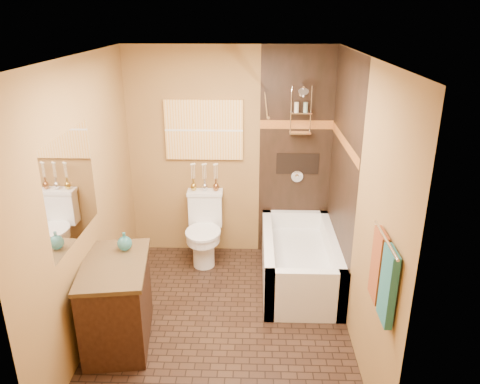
{
  "coord_description": "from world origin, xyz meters",
  "views": [
    {
      "loc": [
        0.29,
        -3.79,
        2.84
      ],
      "look_at": [
        0.15,
        0.4,
        1.21
      ],
      "focal_mm": 35.0,
      "sensor_mm": 36.0,
      "label": 1
    }
  ],
  "objects_px": {
    "sunset_painting": "(204,130)",
    "bathtub": "(299,264)",
    "vanity": "(117,302)",
    "toilet": "(204,229)"
  },
  "relations": [
    {
      "from": "sunset_painting",
      "to": "vanity",
      "type": "bearing_deg",
      "value": -109.55
    },
    {
      "from": "sunset_painting",
      "to": "bathtub",
      "type": "height_order",
      "value": "sunset_painting"
    },
    {
      "from": "bathtub",
      "to": "toilet",
      "type": "relative_size",
      "value": 1.81
    },
    {
      "from": "toilet",
      "to": "vanity",
      "type": "bearing_deg",
      "value": -114.32
    },
    {
      "from": "sunset_painting",
      "to": "vanity",
      "type": "height_order",
      "value": "sunset_painting"
    },
    {
      "from": "vanity",
      "to": "bathtub",
      "type": "bearing_deg",
      "value": 23.32
    },
    {
      "from": "bathtub",
      "to": "vanity",
      "type": "distance_m",
      "value": 2.02
    },
    {
      "from": "vanity",
      "to": "sunset_painting",
      "type": "bearing_deg",
      "value": 62.56
    },
    {
      "from": "toilet",
      "to": "bathtub",
      "type": "bearing_deg",
      "value": -24.05
    },
    {
      "from": "sunset_painting",
      "to": "vanity",
      "type": "relative_size",
      "value": 0.92
    }
  ]
}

